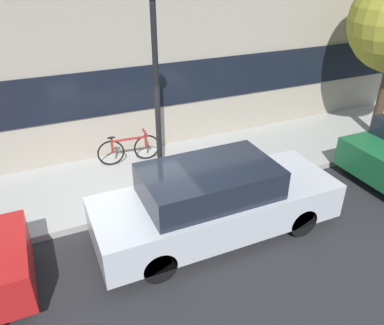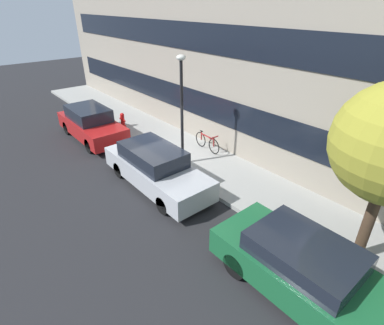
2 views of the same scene
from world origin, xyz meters
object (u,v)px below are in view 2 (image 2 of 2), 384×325
(bicycle, at_px, (207,142))
(lamp_post, at_px, (182,99))
(parked_car_red, at_px, (91,124))
(parked_car_green, at_px, (307,271))
(fire_hydrant, at_px, (123,120))
(parked_car_silver, at_px, (156,168))

(bicycle, height_order, lamp_post, lamp_post)
(parked_car_red, relative_size, parked_car_green, 1.00)
(fire_hydrant, distance_m, lamp_post, 5.52)
(parked_car_silver, distance_m, bicycle, 3.23)
(fire_hydrant, bearing_deg, parked_car_green, -8.41)
(parked_car_silver, height_order, lamp_post, lamp_post)
(parked_car_silver, xyz_separation_m, parked_car_green, (5.83, 0.00, -0.02))
(parked_car_silver, bearing_deg, parked_car_red, -180.00)
(fire_hydrant, height_order, lamp_post, lamp_post)
(bicycle, bearing_deg, parked_car_green, -22.05)
(parked_car_red, distance_m, lamp_post, 5.53)
(parked_car_silver, relative_size, lamp_post, 1.12)
(parked_car_red, bearing_deg, fire_hydrant, 94.50)
(parked_car_red, xyz_separation_m, lamp_post, (4.92, 1.59, 1.98))
(fire_hydrant, bearing_deg, parked_car_red, -85.50)
(parked_car_red, relative_size, bicycle, 2.77)
(parked_car_red, bearing_deg, parked_car_green, 0.00)
(parked_car_red, relative_size, fire_hydrant, 6.05)
(lamp_post, bearing_deg, parked_car_green, -14.06)
(parked_car_red, bearing_deg, bicycle, 33.95)
(fire_hydrant, xyz_separation_m, lamp_post, (5.05, -0.10, 2.21))
(bicycle, xyz_separation_m, lamp_post, (0.27, -1.55, 2.19))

